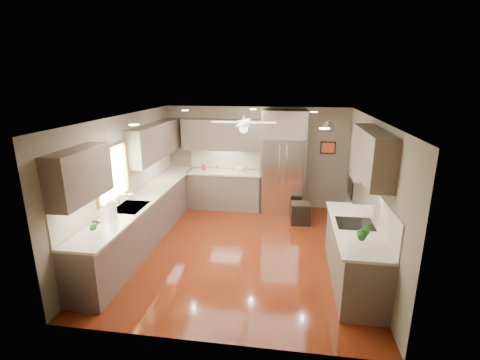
% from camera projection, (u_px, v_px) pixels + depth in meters
% --- Properties ---
extents(floor, '(5.00, 5.00, 0.00)m').
position_uv_depth(floor, '(241.00, 249.00, 6.66)').
color(floor, '#54220B').
rests_on(floor, ground).
extents(ceiling, '(5.00, 5.00, 0.00)m').
position_uv_depth(ceiling, '(241.00, 117.00, 5.97)').
color(ceiling, white).
rests_on(ceiling, ground).
extents(wall_back, '(4.50, 0.00, 4.50)m').
position_uv_depth(wall_back, '(255.00, 157.00, 8.69)').
color(wall_back, '#685E4F').
rests_on(wall_back, ground).
extents(wall_front, '(4.50, 0.00, 4.50)m').
position_uv_depth(wall_front, '(210.00, 251.00, 3.94)').
color(wall_front, '#685E4F').
rests_on(wall_front, ground).
extents(wall_left, '(0.00, 5.00, 5.00)m').
position_uv_depth(wall_left, '(125.00, 182.00, 6.63)').
color(wall_left, '#685E4F').
rests_on(wall_left, ground).
extents(wall_right, '(0.00, 5.00, 5.00)m').
position_uv_depth(wall_right, '(370.00, 192.00, 6.00)').
color(wall_right, '#685E4F').
rests_on(wall_right, ground).
extents(canister_a, '(0.12, 0.12, 0.15)m').
position_uv_depth(canister_a, '(204.00, 167.00, 8.67)').
color(canister_a, '#972910').
rests_on(canister_a, back_run).
extents(canister_b, '(0.08, 0.08, 0.12)m').
position_uv_depth(canister_b, '(217.00, 168.00, 8.65)').
color(canister_b, silver).
rests_on(canister_b, back_run).
extents(soap_bottle, '(0.12, 0.12, 0.20)m').
position_uv_depth(soap_bottle, '(131.00, 196.00, 6.48)').
color(soap_bottle, white).
rests_on(soap_bottle, left_run).
extents(potted_plant_left, '(0.18, 0.14, 0.30)m').
position_uv_depth(potted_plant_left, '(93.00, 225.00, 5.05)').
color(potted_plant_left, '#205E1B').
rests_on(potted_plant_left, left_run).
extents(potted_plant_right, '(0.21, 0.18, 0.33)m').
position_uv_depth(potted_plant_right, '(364.00, 233.00, 4.74)').
color(potted_plant_right, '#205E1B').
rests_on(potted_plant_right, right_run).
extents(bowl, '(0.23, 0.23, 0.05)m').
position_uv_depth(bowl, '(240.00, 171.00, 8.55)').
color(bowl, beige).
rests_on(bowl, back_run).
extents(left_run, '(0.65, 4.70, 1.45)m').
position_uv_depth(left_run, '(146.00, 217.00, 6.95)').
color(left_run, '#51433A').
rests_on(left_run, ground).
extents(back_run, '(1.85, 0.65, 1.45)m').
position_uv_depth(back_run, '(225.00, 189.00, 8.73)').
color(back_run, '#51433A').
rests_on(back_run, ground).
extents(uppers, '(4.50, 4.70, 0.95)m').
position_uv_depth(uppers, '(210.00, 145.00, 6.92)').
color(uppers, '#51433A').
rests_on(uppers, wall_left).
extents(window, '(0.05, 1.12, 0.92)m').
position_uv_depth(window, '(112.00, 173.00, 6.07)').
color(window, '#BFF2B2').
rests_on(window, wall_left).
extents(sink, '(0.50, 0.70, 0.32)m').
position_uv_depth(sink, '(130.00, 209.00, 6.21)').
color(sink, silver).
rests_on(sink, left_run).
extents(refrigerator, '(1.06, 0.75, 2.45)m').
position_uv_depth(refrigerator, '(283.00, 164.00, 8.29)').
color(refrigerator, silver).
rests_on(refrigerator, ground).
extents(right_run, '(0.70, 2.20, 1.45)m').
position_uv_depth(right_run, '(354.00, 253.00, 5.50)').
color(right_run, '#51433A').
rests_on(right_run, ground).
extents(microwave, '(0.43, 0.55, 0.34)m').
position_uv_depth(microwave, '(364.00, 189.00, 5.45)').
color(microwave, silver).
rests_on(microwave, wall_right).
extents(ceiling_fan, '(1.18, 1.18, 0.32)m').
position_uv_depth(ceiling_fan, '(244.00, 125.00, 6.30)').
color(ceiling_fan, white).
rests_on(ceiling_fan, ceiling).
extents(recessed_lights, '(2.84, 3.14, 0.01)m').
position_uv_depth(recessed_lights, '(242.00, 115.00, 6.36)').
color(recessed_lights, white).
rests_on(recessed_lights, ceiling).
extents(wall_clock, '(0.30, 0.03, 0.30)m').
position_uv_depth(wall_clock, '(329.00, 127.00, 8.21)').
color(wall_clock, white).
rests_on(wall_clock, wall_back).
extents(framed_print, '(0.36, 0.03, 0.30)m').
position_uv_depth(framed_print, '(328.00, 148.00, 8.34)').
color(framed_print, black).
rests_on(framed_print, wall_back).
extents(stool, '(0.45, 0.45, 0.48)m').
position_uv_depth(stool, '(300.00, 213.00, 7.81)').
color(stool, black).
rests_on(stool, ground).
extents(paper_towel, '(0.13, 0.13, 0.33)m').
position_uv_depth(paper_towel, '(112.00, 210.00, 5.66)').
color(paper_towel, white).
rests_on(paper_towel, left_run).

